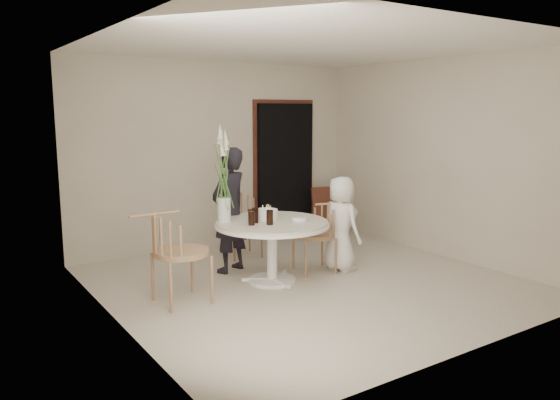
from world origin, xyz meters
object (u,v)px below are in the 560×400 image
girl (229,210)px  flower_vase (224,176)px  chair_far (239,214)px  chair_left (168,244)px  table (272,231)px  chair_right (323,227)px  boy (341,224)px  birthday_cake (267,214)px

girl → flower_vase: (-0.28, -0.39, 0.48)m
chair_far → girl: (-0.49, -0.65, 0.20)m
chair_left → table: bearing=-89.0°
chair_far → chair_right: (0.49, -1.28, -0.01)m
chair_far → chair_right: 1.37m
girl → flower_vase: 0.68m
chair_far → boy: (0.69, -1.39, 0.02)m
table → flower_vase: 0.85m
chair_right → boy: size_ratio=0.73×
chair_left → flower_vase: 1.08m
table → chair_left: 1.30m
chair_left → girl: size_ratio=0.64×
chair_right → birthday_cake: bearing=-82.5°
chair_far → chair_right: size_ratio=1.02×
boy → chair_right: bearing=60.2°
birthday_cake → flower_vase: size_ratio=0.23×
table → flower_vase: flower_vase is taller
table → chair_right: chair_right is taller
chair_left → girl: girl is taller
girl → boy: bearing=124.8°
chair_left → birthday_cake: size_ratio=3.89×
chair_left → girl: (1.10, 0.72, 0.13)m
table → chair_right: (0.78, 0.03, -0.05)m
birthday_cake → girl: bearing=109.6°
table → boy: boy is taller
girl → boy: (1.18, -0.73, -0.18)m
chair_left → boy: boy is taller
chair_left → girl: bearing=-58.5°
chair_far → birthday_cake: bearing=-97.5°
boy → flower_vase: size_ratio=1.06×
chair_right → flower_vase: size_ratio=0.77×
chair_right → flower_vase: (-1.26, 0.24, 0.70)m
birthday_cake → flower_vase: flower_vase is taller
chair_right → flower_vase: 1.46m
table → birthday_cake: birthday_cake is taller
chair_far → flower_vase: bearing=-120.2°
chair_far → girl: girl is taller
chair_left → flower_vase: bearing=-69.8°
table → boy: (0.98, -0.07, -0.02)m
chair_far → flower_vase: (-0.77, -1.04, 0.69)m
chair_left → chair_far: bearing=-50.9°
chair_left → birthday_cake: chair_left is taller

